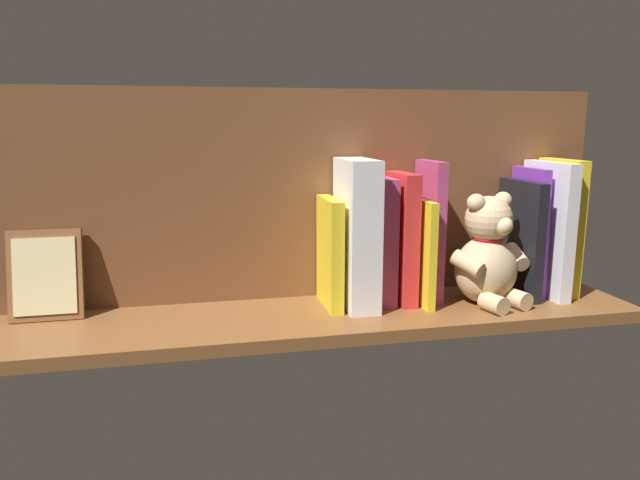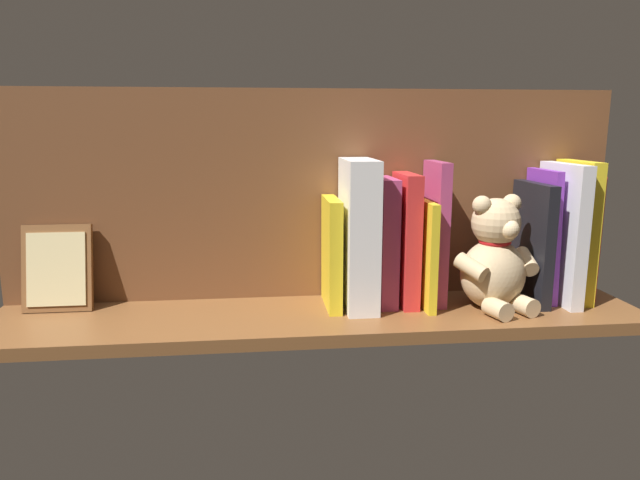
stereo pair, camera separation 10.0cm
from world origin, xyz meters
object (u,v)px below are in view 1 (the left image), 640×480
Objects in this scene: teddy_bear at (488,255)px; book_0 at (565,231)px; dictionary_thick_white at (357,234)px; picture_frame_leaning at (45,275)px.

book_0 is at bearing -179.10° from teddy_bear.
book_0 is 21.06cm from teddy_bear.
picture_frame_leaning is at bearing -4.63° from dictionary_thick_white.
teddy_bear is (20.05, 5.88, -2.64)cm from book_0.
picture_frame_leaning is at bearing -21.36° from teddy_bear.
book_0 is 1.52× the size of picture_frame_leaning.
book_0 is at bearing 178.71° from picture_frame_leaning.
teddy_bear is at bearing 171.24° from dictionary_thick_white.
teddy_bear is at bearing 174.08° from picture_frame_leaning.
book_0 is 1.14× the size of teddy_bear.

